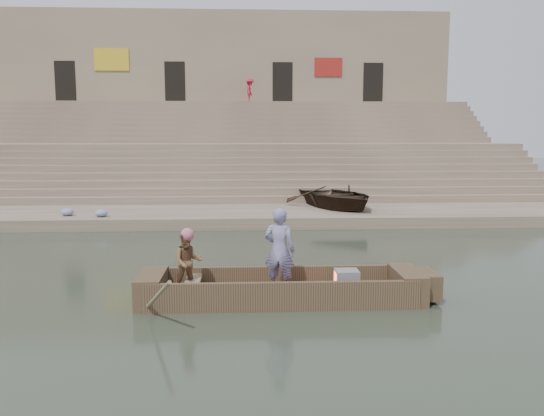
{
  "coord_description": "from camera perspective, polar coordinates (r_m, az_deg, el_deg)",
  "views": [
    {
      "loc": [
        2.47,
        -12.65,
        3.33
      ],
      "look_at": [
        3.18,
        1.43,
        1.4
      ],
      "focal_mm": 36.26,
      "sensor_mm": 36.0,
      "label": 1
    }
  ],
  "objects": [
    {
      "name": "building_wall",
      "position": [
        39.28,
        -6.6,
        11.07
      ],
      "size": [
        32.0,
        5.07,
        11.2
      ],
      "color": "gray",
      "rests_on": "ground"
    },
    {
      "name": "ghat_steps",
      "position": [
        29.98,
        -7.63,
        4.81
      ],
      "size": [
        32.0,
        11.0,
        5.2
      ],
      "color": "gray",
      "rests_on": "ground"
    },
    {
      "name": "main_rowboat",
      "position": [
        11.08,
        0.92,
        -9.1
      ],
      "size": [
        5.0,
        1.3,
        0.22
      ],
      "primitive_type": "cube",
      "color": "brown",
      "rests_on": "ground"
    },
    {
      "name": "standing_man",
      "position": [
        10.77,
        0.78,
        -4.38
      ],
      "size": [
        0.71,
        0.57,
        1.68
      ],
      "primitive_type": "imported",
      "rotation": [
        0.0,
        0.0,
        2.83
      ],
      "color": "navy",
      "rests_on": "main_rowboat"
    },
    {
      "name": "cloth_bundles",
      "position": [
        20.56,
        -18.91,
        -0.45
      ],
      "size": [
        1.72,
        0.77,
        0.26
      ],
      "color": "#3F5999",
      "rests_on": "lower_landing"
    },
    {
      "name": "upper_landing",
      "position": [
        35.24,
        -6.94,
        6.56
      ],
      "size": [
        32.0,
        3.0,
        5.2
      ],
      "primitive_type": "cube",
      "color": "gray",
      "rests_on": "ground"
    },
    {
      "name": "lower_landing",
      "position": [
        21.03,
        -9.6,
        -0.87
      ],
      "size": [
        32.0,
        4.0,
        0.4
      ],
      "primitive_type": "cube",
      "color": "gray",
      "rests_on": "ground"
    },
    {
      "name": "mid_landing",
      "position": [
        28.32,
        -7.89,
        3.82
      ],
      "size": [
        32.0,
        3.0,
        2.8
      ],
      "primitive_type": "cube",
      "color": "gray",
      "rests_on": "ground"
    },
    {
      "name": "beached_rowboat",
      "position": [
        21.81,
        6.72,
        1.21
      ],
      "size": [
        4.44,
        5.15,
        0.9
      ],
      "primitive_type": "imported",
      "rotation": [
        0.0,
        0.0,
        0.37
      ],
      "color": "#2D2116",
      "rests_on": "lower_landing"
    },
    {
      "name": "television",
      "position": [
        11.16,
        7.7,
        -7.4
      ],
      "size": [
        0.46,
        0.42,
        0.4
      ],
      "color": "gray",
      "rests_on": "main_rowboat"
    },
    {
      "name": "rowboat_trim",
      "position": [
        11.04,
        2.01,
        -8.12
      ],
      "size": [
        6.04,
        2.63,
        1.88
      ],
      "color": "brown",
      "rests_on": "ground"
    },
    {
      "name": "ground",
      "position": [
        13.31,
        -13.58,
        -6.92
      ],
      "size": [
        120.0,
        120.0,
        0.0
      ],
      "primitive_type": "plane",
      "color": "#2A3528",
      "rests_on": "ground"
    },
    {
      "name": "rowing_man",
      "position": [
        10.93,
        -8.72,
        -5.56
      ],
      "size": [
        0.68,
        0.59,
        1.21
      ],
      "primitive_type": "imported",
      "rotation": [
        0.0,
        0.0,
        0.24
      ],
      "color": "#216536",
      "rests_on": "main_rowboat"
    },
    {
      "name": "pedestrian",
      "position": [
        35.46,
        -2.31,
        12.06
      ],
      "size": [
        0.7,
        1.06,
        1.53
      ],
      "primitive_type": "imported",
      "rotation": [
        0.0,
        0.0,
        1.43
      ],
      "color": "#B11D38",
      "rests_on": "upper_landing"
    }
  ]
}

